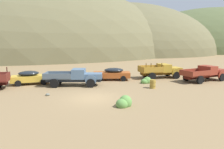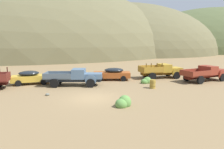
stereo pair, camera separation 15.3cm
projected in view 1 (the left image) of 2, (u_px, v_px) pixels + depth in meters
name	position (u px, v px, depth m)	size (l,w,h in m)	color
ground_plane	(93.00, 98.00, 17.45)	(300.00, 300.00, 0.00)	olive
hill_distant	(35.00, 54.00, 81.23)	(113.02, 84.78, 53.68)	brown
hill_far_left	(126.00, 53.00, 86.53)	(76.66, 58.75, 40.94)	brown
hill_center	(217.00, 52.00, 100.95)	(95.16, 52.15, 42.45)	#4C5633
car_faded_yellow	(32.00, 77.00, 23.12)	(4.73, 2.45, 1.57)	gold
truck_chalk_blue	(78.00, 77.00, 22.23)	(6.51, 2.96, 1.89)	#262D39
car_oxide_orange	(111.00, 74.00, 25.60)	(5.16, 2.57, 1.57)	#A34C1E
truck_mustard	(163.00, 71.00, 27.13)	(5.80, 2.87, 2.16)	#593D12
truck_rust_red	(207.00, 73.00, 25.08)	(6.57, 3.73, 1.89)	#42140D
oil_drum_by_truck	(153.00, 84.00, 21.07)	(0.65, 0.65, 0.92)	olive
bush_lone_scrub	(124.00, 103.00, 15.18)	(1.28, 1.08, 1.09)	#5B8E42
bush_between_trucks	(146.00, 81.00, 23.74)	(1.31, 0.95, 0.96)	#5B8E42
rock_flat	(48.00, 95.00, 18.20)	(0.38, 0.32, 0.23)	slate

